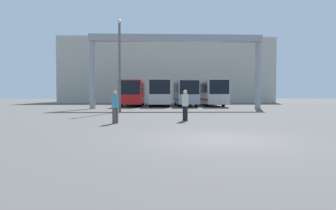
{
  "coord_description": "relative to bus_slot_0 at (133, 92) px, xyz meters",
  "views": [
    {
      "loc": [
        -2.07,
        -9.64,
        1.47
      ],
      "look_at": [
        -0.75,
        23.78,
        0.3
      ],
      "focal_mm": 32.0,
      "sensor_mm": 36.0,
      "label": 1
    }
  ],
  "objects": [
    {
      "name": "bus_slot_0",
      "position": [
        0.0,
        0.0,
        0.0
      ],
      "size": [
        2.56,
        10.32,
        3.14
      ],
      "color": "red",
      "rests_on": "ground"
    },
    {
      "name": "bus_slot_1",
      "position": [
        3.36,
        0.51,
        0.06
      ],
      "size": [
        2.59,
        11.35,
        3.24
      ],
      "color": "beige",
      "rests_on": "ground"
    },
    {
      "name": "ground_plane",
      "position": [
        5.03,
        -28.93,
        -1.81
      ],
      "size": [
        200.0,
        200.0,
        0.0
      ],
      "primitive_type": "plane",
      "color": "#514F4C"
    },
    {
      "name": "overhead_gantry",
      "position": [
        5.03,
        -7.41,
        4.23
      ],
      "size": [
        17.9,
        0.8,
        7.66
      ],
      "color": "gray",
      "rests_on": "ground"
    },
    {
      "name": "bus_slot_3",
      "position": [
        10.07,
        0.91,
        0.06
      ],
      "size": [
        2.48,
        12.14,
        3.24
      ],
      "color": "beige",
      "rests_on": "ground"
    },
    {
      "name": "bus_slot_2",
      "position": [
        6.71,
        0.01,
        0.02
      ],
      "size": [
        2.43,
        10.33,
        3.17
      ],
      "color": "#999EA5",
      "rests_on": "ground"
    },
    {
      "name": "pedestrian_mid_left",
      "position": [
        0.88,
        -23.27,
        -0.93
      ],
      "size": [
        0.34,
        0.34,
        1.65
      ],
      "rotation": [
        0.0,
        0.0,
        3.92
      ],
      "color": "brown",
      "rests_on": "ground"
    },
    {
      "name": "lamp_post",
      "position": [
        -0.07,
        -13.51,
        2.39
      ],
      "size": [
        0.36,
        0.36,
        7.69
      ],
      "color": "#595B60",
      "rests_on": "ground"
    },
    {
      "name": "building_backdrop",
      "position": [
        5.03,
        20.64,
        4.09
      ],
      "size": [
        39.14,
        12.0,
        11.8
      ],
      "color": "#B7B2A3",
      "rests_on": "ground"
    },
    {
      "name": "pedestrian_near_right",
      "position": [
        4.58,
        -21.96,
        -0.89
      ],
      "size": [
        0.36,
        0.36,
        1.73
      ],
      "rotation": [
        0.0,
        0.0,
        2.11
      ],
      "color": "black",
      "rests_on": "ground"
    }
  ]
}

